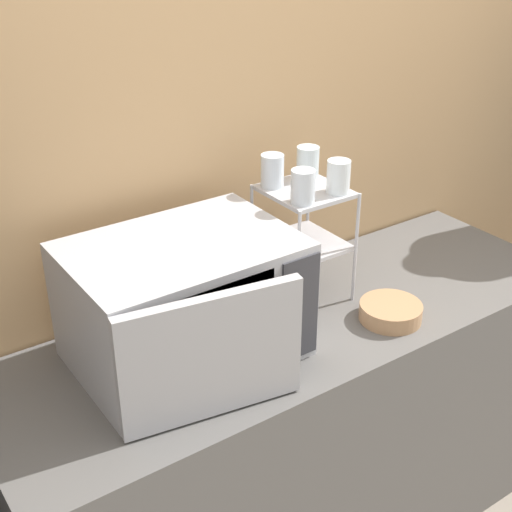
{
  "coord_description": "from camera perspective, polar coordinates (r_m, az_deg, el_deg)",
  "views": [
    {
      "loc": [
        -1.11,
        -1.07,
        2.05
      ],
      "look_at": [
        -0.13,
        0.34,
        1.15
      ],
      "focal_mm": 50.0,
      "sensor_mm": 36.0,
      "label": 1
    }
  ],
  "objects": [
    {
      "name": "glass_front_right",
      "position": [
        2.03,
        6.61,
        6.33
      ],
      "size": [
        0.07,
        0.07,
        0.1
      ],
      "color": "silver",
      "rests_on": "dish_rack"
    },
    {
      "name": "dish_rack",
      "position": [
        2.1,
        3.86,
        2.85
      ],
      "size": [
        0.22,
        0.24,
        0.35
      ],
      "color": "#B2B2B7",
      "rests_on": "counter"
    },
    {
      "name": "glass_back_right",
      "position": [
        2.13,
        4.16,
        7.49
      ],
      "size": [
        0.07,
        0.07,
        0.1
      ],
      "color": "silver",
      "rests_on": "dish_rack"
    },
    {
      "name": "microwave",
      "position": [
        1.85,
        -5.67,
        -3.84
      ],
      "size": [
        0.58,
        0.51,
        0.33
      ],
      "color": "#ADADB2",
      "rests_on": "counter"
    },
    {
      "name": "glass_back_left",
      "position": [
        2.06,
        1.32,
        6.84
      ],
      "size": [
        0.07,
        0.07,
        0.1
      ],
      "color": "silver",
      "rests_on": "dish_rack"
    },
    {
      "name": "wall_back",
      "position": [
        2.18,
        -1.92,
        7.58
      ],
      "size": [
        8.0,
        0.06,
        2.6
      ],
      "color": "tan",
      "rests_on": "ground_plane"
    },
    {
      "name": "bowl",
      "position": [
        2.11,
        10.71,
        -4.43
      ],
      "size": [
        0.18,
        0.18,
        0.05
      ],
      "color": "#AD7F56",
      "rests_on": "counter"
    },
    {
      "name": "glass_front_left",
      "position": [
        1.95,
        3.78,
        5.57
      ],
      "size": [
        0.07,
        0.07,
        0.1
      ],
      "color": "silver",
      "rests_on": "dish_rack"
    },
    {
      "name": "counter",
      "position": [
        2.37,
        3.12,
        -14.39
      ],
      "size": [
        1.84,
        0.61,
        0.92
      ],
      "color": "#595654",
      "rests_on": "ground_plane"
    }
  ]
}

